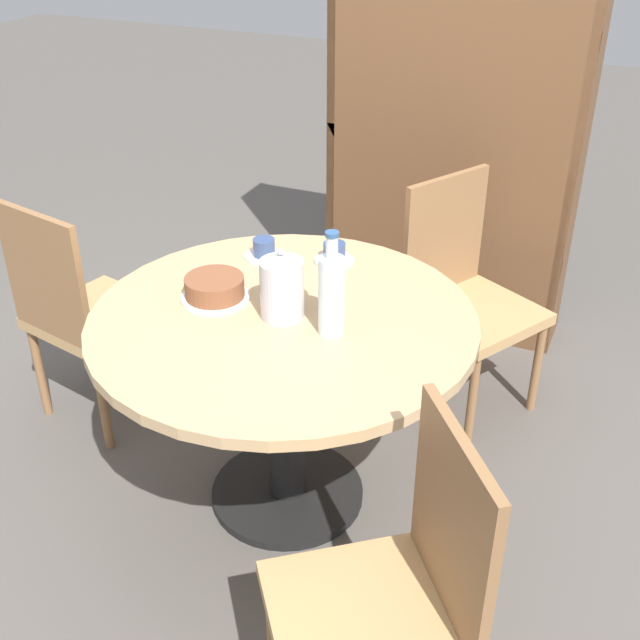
{
  "coord_description": "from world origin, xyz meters",
  "views": [
    {
      "loc": [
        0.93,
        -1.86,
        1.94
      ],
      "look_at": [
        0.0,
        0.28,
        0.55
      ],
      "focal_mm": 45.0,
      "sensor_mm": 36.0,
      "label": 1
    }
  ],
  "objects_px": {
    "chair_a": "(83,310)",
    "coffee_pot": "(282,287)",
    "bookshelf": "(453,134)",
    "cup_a": "(264,250)",
    "water_bottle": "(332,293)",
    "cake_main": "(215,289)",
    "chair_b": "(391,597)",
    "chair_c": "(465,294)",
    "cup_b": "(334,254)"
  },
  "relations": [
    {
      "from": "chair_a",
      "to": "chair_c",
      "type": "height_order",
      "value": "same"
    },
    {
      "from": "chair_b",
      "to": "chair_c",
      "type": "height_order",
      "value": "same"
    },
    {
      "from": "coffee_pot",
      "to": "cup_b",
      "type": "xyz_separation_m",
      "value": [
        -0.0,
        0.4,
        -0.07
      ]
    },
    {
      "from": "chair_a",
      "to": "chair_c",
      "type": "distance_m",
      "value": 1.42
    },
    {
      "from": "bookshelf",
      "to": "chair_c",
      "type": "bearing_deg",
      "value": 112.68
    },
    {
      "from": "chair_b",
      "to": "bookshelf",
      "type": "relative_size",
      "value": 0.5
    },
    {
      "from": "chair_c",
      "to": "water_bottle",
      "type": "bearing_deg",
      "value": -164.49
    },
    {
      "from": "chair_a",
      "to": "cake_main",
      "type": "distance_m",
      "value": 0.7
    },
    {
      "from": "chair_b",
      "to": "cake_main",
      "type": "distance_m",
      "value": 1.1
    },
    {
      "from": "chair_a",
      "to": "cup_a",
      "type": "bearing_deg",
      "value": -149.33
    },
    {
      "from": "chair_a",
      "to": "coffee_pot",
      "type": "xyz_separation_m",
      "value": [
        0.87,
        -0.12,
        0.35
      ]
    },
    {
      "from": "cup_b",
      "to": "chair_c",
      "type": "bearing_deg",
      "value": 46.83
    },
    {
      "from": "coffee_pot",
      "to": "cup_a",
      "type": "xyz_separation_m",
      "value": [
        -0.23,
        0.34,
        -0.07
      ]
    },
    {
      "from": "chair_c",
      "to": "bookshelf",
      "type": "xyz_separation_m",
      "value": [
        -0.24,
        0.58,
        0.42
      ]
    },
    {
      "from": "bookshelf",
      "to": "coffee_pot",
      "type": "bearing_deg",
      "value": 84.7
    },
    {
      "from": "water_bottle",
      "to": "cake_main",
      "type": "xyz_separation_m",
      "value": [
        -0.41,
        0.04,
        -0.09
      ]
    },
    {
      "from": "water_bottle",
      "to": "cake_main",
      "type": "distance_m",
      "value": 0.42
    },
    {
      "from": "chair_b",
      "to": "water_bottle",
      "type": "distance_m",
      "value": 0.85
    },
    {
      "from": "coffee_pot",
      "to": "cup_b",
      "type": "height_order",
      "value": "coffee_pot"
    },
    {
      "from": "chair_b",
      "to": "water_bottle",
      "type": "bearing_deg",
      "value": 176.02
    },
    {
      "from": "water_bottle",
      "to": "cup_a",
      "type": "height_order",
      "value": "water_bottle"
    },
    {
      "from": "cup_b",
      "to": "coffee_pot",
      "type": "bearing_deg",
      "value": -89.98
    },
    {
      "from": "chair_b",
      "to": "cup_b",
      "type": "height_order",
      "value": "chair_b"
    },
    {
      "from": "bookshelf",
      "to": "cup_a",
      "type": "height_order",
      "value": "bookshelf"
    },
    {
      "from": "chair_b",
      "to": "cake_main",
      "type": "height_order",
      "value": "chair_b"
    },
    {
      "from": "coffee_pot",
      "to": "cup_b",
      "type": "bearing_deg",
      "value": 90.02
    },
    {
      "from": "cup_b",
      "to": "chair_a",
      "type": "bearing_deg",
      "value": -162.05
    },
    {
      "from": "bookshelf",
      "to": "coffee_pot",
      "type": "xyz_separation_m",
      "value": [
        -0.13,
        -1.38,
        -0.07
      ]
    },
    {
      "from": "chair_a",
      "to": "cup_b",
      "type": "height_order",
      "value": "chair_a"
    },
    {
      "from": "bookshelf",
      "to": "cup_a",
      "type": "xyz_separation_m",
      "value": [
        -0.36,
        -1.05,
        -0.14
      ]
    },
    {
      "from": "coffee_pot",
      "to": "cup_b",
      "type": "distance_m",
      "value": 0.41
    },
    {
      "from": "chair_c",
      "to": "cake_main",
      "type": "height_order",
      "value": "chair_c"
    },
    {
      "from": "water_bottle",
      "to": "coffee_pot",
      "type": "bearing_deg",
      "value": 170.9
    },
    {
      "from": "chair_a",
      "to": "water_bottle",
      "type": "xyz_separation_m",
      "value": [
        1.04,
        -0.15,
        0.38
      ]
    },
    {
      "from": "chair_a",
      "to": "cup_a",
      "type": "height_order",
      "value": "chair_a"
    },
    {
      "from": "bookshelf",
      "to": "water_bottle",
      "type": "relative_size",
      "value": 5.72
    },
    {
      "from": "chair_a",
      "to": "cup_a",
      "type": "distance_m",
      "value": 0.73
    },
    {
      "from": "chair_c",
      "to": "cup_b",
      "type": "bearing_deg",
      "value": 166.09
    },
    {
      "from": "water_bottle",
      "to": "cup_b",
      "type": "relative_size",
      "value": 2.32
    },
    {
      "from": "chair_b",
      "to": "coffee_pot",
      "type": "height_order",
      "value": "coffee_pot"
    },
    {
      "from": "cup_a",
      "to": "cup_b",
      "type": "distance_m",
      "value": 0.24
    },
    {
      "from": "chair_a",
      "to": "coffee_pot",
      "type": "relative_size",
      "value": 4.06
    },
    {
      "from": "cake_main",
      "to": "cup_b",
      "type": "height_order",
      "value": "cake_main"
    },
    {
      "from": "cup_a",
      "to": "cake_main",
      "type": "bearing_deg",
      "value": -90.98
    },
    {
      "from": "bookshelf",
      "to": "cake_main",
      "type": "relative_size",
      "value": 8.48
    },
    {
      "from": "chair_b",
      "to": "cake_main",
      "type": "relative_size",
      "value": 4.22
    },
    {
      "from": "chair_c",
      "to": "cup_b",
      "type": "height_order",
      "value": "chair_c"
    },
    {
      "from": "water_bottle",
      "to": "cup_b",
      "type": "xyz_separation_m",
      "value": [
        -0.17,
        0.43,
        -0.1
      ]
    },
    {
      "from": "chair_a",
      "to": "chair_b",
      "type": "relative_size",
      "value": 1.0
    },
    {
      "from": "chair_b",
      "to": "coffee_pot",
      "type": "relative_size",
      "value": 4.06
    }
  ]
}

